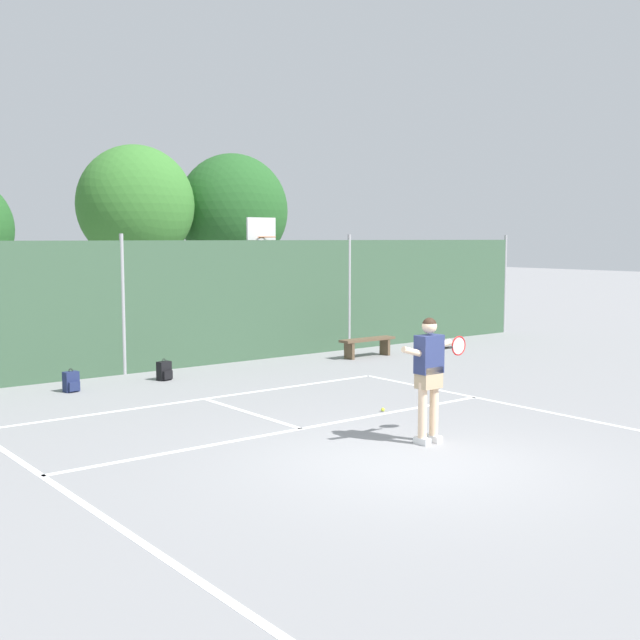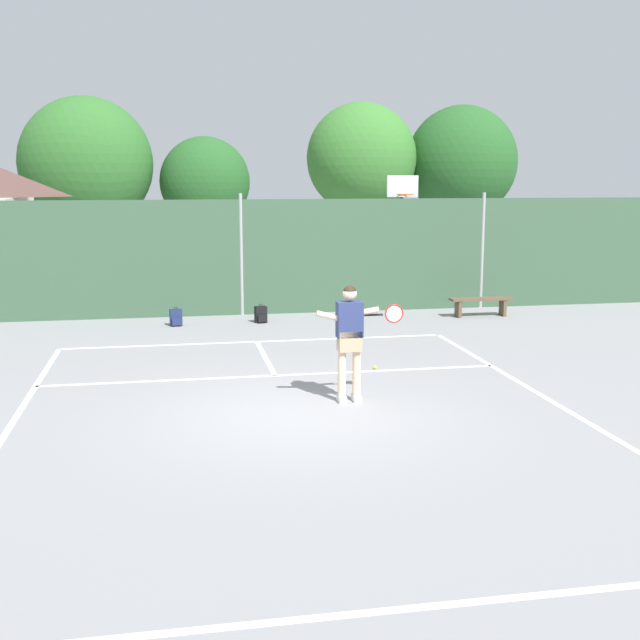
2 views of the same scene
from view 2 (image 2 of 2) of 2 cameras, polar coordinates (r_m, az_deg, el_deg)
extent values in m
plane|color=gray|center=(11.96, -1.70, -6.86)|extent=(120.00, 120.00, 0.00)
cube|color=white|center=(7.00, 5.76, -19.90)|extent=(8.20, 0.10, 0.01)
cube|color=white|center=(17.25, -4.54, -1.55)|extent=(8.20, 0.10, 0.01)
cube|color=white|center=(12.06, -21.49, -7.43)|extent=(0.10, 11.00, 0.01)
cube|color=white|center=(13.20, 16.26, -5.61)|extent=(0.10, 11.00, 0.01)
cube|color=white|center=(14.32, -3.24, -3.98)|extent=(8.20, 0.10, 0.01)
cube|color=white|center=(15.76, -3.94, -2.68)|extent=(0.10, 2.97, 0.01)
cube|color=#38563D|center=(20.48, -5.65, 4.46)|extent=(26.00, 0.05, 2.95)
cylinder|color=#99999E|center=(20.47, -5.65, 4.66)|extent=(0.09, 0.09, 3.10)
cylinder|color=#99999E|center=(22.00, 11.52, 4.89)|extent=(0.09, 0.09, 3.10)
cylinder|color=#284CB2|center=(22.92, 5.78, 5.19)|extent=(0.12, 0.12, 3.05)
cube|color=white|center=(22.74, 5.93, 9.50)|extent=(0.90, 0.06, 0.60)
torus|color=#D85919|center=(22.48, 6.11, 8.93)|extent=(0.48, 0.48, 0.02)
cylinder|color=brown|center=(32.46, -16.11, 5.26)|extent=(0.36, 0.36, 1.87)
ellipsoid|color=#2D6628|center=(32.36, -16.38, 10.70)|extent=(5.05, 4.55, 5.05)
cylinder|color=brown|center=(32.34, -8.12, 5.48)|extent=(0.36, 0.36, 1.81)
ellipsoid|color=#235623|center=(32.24, -8.23, 9.75)|extent=(3.54, 3.19, 3.54)
cylinder|color=brown|center=(33.21, 2.95, 6.16)|extent=(0.36, 0.36, 2.34)
ellipsoid|color=#38752D|center=(33.14, 3.00, 11.48)|extent=(4.49, 4.04, 4.49)
cylinder|color=brown|center=(34.48, 9.96, 6.00)|extent=(0.36, 0.36, 2.15)
ellipsoid|color=#235623|center=(34.40, 10.12, 11.08)|extent=(4.64, 4.18, 4.64)
cube|color=silver|center=(12.67, 1.56, -5.64)|extent=(0.12, 0.26, 0.10)
cube|color=silver|center=(12.73, 2.62, -5.58)|extent=(0.12, 0.26, 0.10)
cylinder|color=beige|center=(12.55, 1.57, -3.62)|extent=(0.13, 0.13, 0.82)
cylinder|color=beige|center=(12.61, 2.64, -3.56)|extent=(0.13, 0.13, 0.82)
cube|color=tan|center=(12.48, 2.12, -1.49)|extent=(0.36, 0.24, 0.32)
cube|color=navy|center=(12.41, 2.13, 0.04)|extent=(0.40, 0.24, 0.56)
sphere|color=beige|center=(12.35, 2.14, 1.92)|extent=(0.22, 0.22, 0.22)
sphere|color=black|center=(12.34, 2.14, 2.01)|extent=(0.21, 0.21, 0.21)
cylinder|color=beige|center=(12.47, 3.00, 0.55)|extent=(0.56, 0.09, 0.17)
cylinder|color=beige|center=(12.34, 0.86, 0.23)|extent=(0.51, 0.09, 0.22)
cylinder|color=black|center=(12.55, 3.86, 0.37)|extent=(0.30, 0.04, 0.04)
torus|color=red|center=(12.69, 5.33, 0.46)|extent=(0.30, 0.03, 0.30)
cylinder|color=silver|center=(12.69, 5.33, 0.46)|extent=(0.26, 0.01, 0.26)
sphere|color=#CCE033|center=(14.81, 3.97, -3.40)|extent=(0.07, 0.07, 0.07)
cube|color=navy|center=(19.32, -10.27, 0.18)|extent=(0.30, 0.22, 0.40)
cube|color=navy|center=(19.21, -10.21, -0.12)|extent=(0.23, 0.09, 0.18)
torus|color=black|center=(19.28, -10.29, 0.82)|extent=(0.09, 0.03, 0.09)
cube|color=black|center=(19.48, -4.26, 0.40)|extent=(0.31, 0.24, 0.40)
cube|color=black|center=(19.39, -4.14, 0.11)|extent=(0.23, 0.11, 0.18)
torus|color=black|center=(19.45, -4.27, 1.04)|extent=(0.09, 0.03, 0.09)
cube|color=brown|center=(20.66, 11.44, 1.49)|extent=(1.60, 0.36, 0.06)
cube|color=brown|center=(20.48, 9.86, 0.83)|extent=(0.08, 0.32, 0.45)
cube|color=brown|center=(20.92, 12.94, 0.92)|extent=(0.08, 0.32, 0.45)
camera|label=1|loc=(6.86, -66.64, -0.23)|focal=45.18mm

